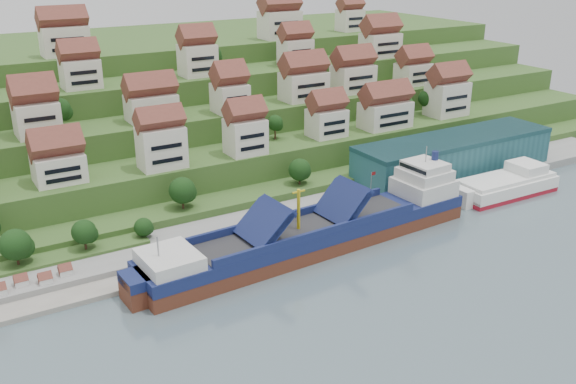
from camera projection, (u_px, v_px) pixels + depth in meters
ground at (332, 244)px, 140.12m from camera, size 300.00×300.00×0.00m
quay at (364, 199)px, 161.28m from camera, size 180.00×14.00×2.20m
pebble_beach at (45, 286)px, 121.85m from camera, size 45.00×20.00×1.00m
hillside at (161, 102)px, 219.13m from camera, size 260.00×128.00×31.00m
hillside_village at (219, 87)px, 179.20m from camera, size 155.36×63.34×29.08m
hillside_trees at (202, 133)px, 163.73m from camera, size 145.11×62.73×30.49m
warehouse at (454, 154)px, 175.95m from camera, size 60.00×15.00×10.00m
flagpole at (371, 185)px, 154.28m from camera, size 1.28×0.16×8.00m
beach_huts at (34, 284)px, 119.32m from camera, size 14.40×3.70×2.20m
cargo_ship at (322, 232)px, 137.75m from camera, size 78.48×16.04×17.29m
second_ship at (507, 185)px, 166.80m from camera, size 28.54×10.93×8.23m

